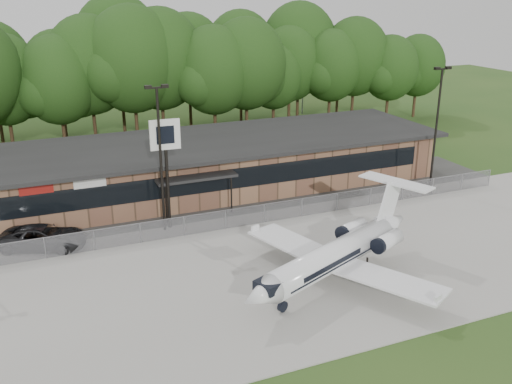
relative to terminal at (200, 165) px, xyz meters
name	(u,v)px	position (x,y,z in m)	size (l,w,h in m)	color
ground	(351,341)	(0.00, -23.94, -2.18)	(160.00, 160.00, 0.00)	#284B1B
apron	(281,269)	(0.00, -15.94, -2.14)	(64.00, 18.00, 0.08)	#9E9B93
parking_lot	(218,206)	(0.00, -4.44, -2.15)	(50.00, 9.00, 0.06)	#383835
terminal	(200,165)	(0.00, 0.00, 0.00)	(41.00, 11.65, 4.30)	#8E6547
fence	(239,218)	(0.00, -8.94, -1.40)	(46.00, 0.04, 1.52)	gray
treeline	(148,72)	(0.00, 18.06, 5.32)	(72.00, 12.00, 15.00)	#173B12
radio_mast	(305,17)	(22.00, 24.06, 10.32)	(0.20, 0.20, 25.00)	gray
light_pole_mid	(160,149)	(-5.00, -7.44, 3.80)	(1.55, 0.30, 10.23)	black
light_pole_right	(437,120)	(18.00, -7.44, 3.80)	(1.55, 0.30, 10.23)	black
business_jet	(338,254)	(2.42, -18.52, -0.43)	(14.21, 12.68, 4.89)	white
suv	(43,237)	(-12.99, -7.13, -1.41)	(2.55, 5.52, 1.53)	#2C2C2E
pole_sign	(166,146)	(-4.55, -7.14, 3.84)	(2.07, 0.31, 7.86)	black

